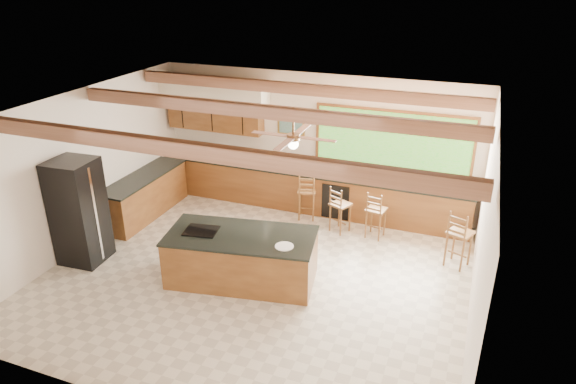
% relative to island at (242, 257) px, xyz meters
% --- Properties ---
extents(ground, '(7.20, 7.20, 0.00)m').
position_rel_island_xyz_m(ground, '(0.18, 0.21, -0.44)').
color(ground, beige).
rests_on(ground, ground).
extents(room_shell, '(7.27, 6.54, 3.02)m').
position_rel_island_xyz_m(room_shell, '(0.01, 0.86, 1.77)').
color(room_shell, white).
rests_on(room_shell, ground).
extents(counter_run, '(7.12, 3.10, 1.22)m').
position_rel_island_xyz_m(counter_run, '(-0.64, 2.73, 0.02)').
color(counter_run, brown).
rests_on(counter_run, ground).
extents(island, '(2.70, 1.61, 0.90)m').
position_rel_island_xyz_m(island, '(0.00, 0.00, 0.00)').
color(island, brown).
rests_on(island, ground).
extents(refrigerator, '(0.81, 0.79, 1.97)m').
position_rel_island_xyz_m(refrigerator, '(-3.04, -0.42, 0.54)').
color(refrigerator, black).
rests_on(refrigerator, ground).
extents(bar_stool_a, '(0.47, 0.47, 1.07)m').
position_rel_island_xyz_m(bar_stool_a, '(0.28, 2.60, 0.19)').
color(bar_stool_a, brown).
rests_on(bar_stool_a, ground).
extents(bar_stool_b, '(0.48, 0.49, 1.01)m').
position_rel_island_xyz_m(bar_stool_b, '(1.12, 2.27, 0.16)').
color(bar_stool_b, brown).
rests_on(bar_stool_b, ground).
extents(bar_stool_c, '(0.42, 0.42, 1.01)m').
position_rel_island_xyz_m(bar_stool_c, '(1.85, 2.29, 0.16)').
color(bar_stool_c, brown).
rests_on(bar_stool_c, ground).
extents(bar_stool_d, '(0.52, 0.52, 1.12)m').
position_rel_island_xyz_m(bar_stool_d, '(3.48, 1.75, 0.22)').
color(bar_stool_d, brown).
rests_on(bar_stool_d, ground).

